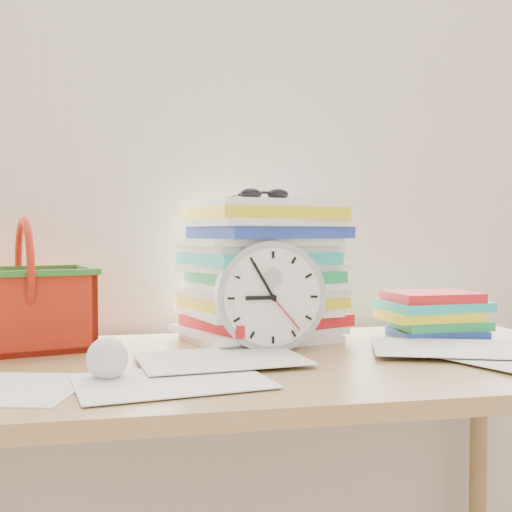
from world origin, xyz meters
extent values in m
cube|color=silver|center=(0.00, 2.00, 1.35)|extent=(4.00, 0.04, 2.70)
cube|color=white|center=(0.00, 1.98, 1.30)|extent=(2.40, 0.01, 2.50)
cube|color=#9A7748|center=(0.00, 1.60, 0.73)|extent=(1.40, 0.70, 0.03)
cylinder|color=#9A7748|center=(0.65, 1.90, 0.36)|extent=(0.04, 0.04, 0.72)
cylinder|color=#A8ACB4|center=(0.04, 1.68, 0.86)|extent=(0.23, 0.05, 0.23)
sphere|color=white|center=(-0.29, 1.48, 0.79)|extent=(0.07, 0.07, 0.07)
camera|label=1|loc=(-0.26, 0.40, 0.99)|focal=45.00mm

